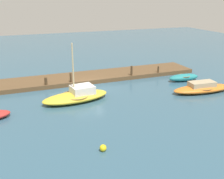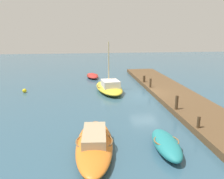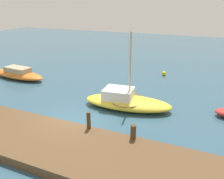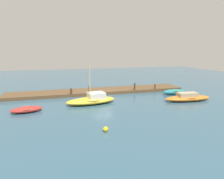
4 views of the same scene
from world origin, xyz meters
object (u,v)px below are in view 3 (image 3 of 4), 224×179
object	(u,v)px
mooring_post_mid_east	(89,120)
mooring_post_east	(133,132)
motorboat_orange	(18,74)
sailboat_yellow	(126,101)
marker_buoy	(164,73)

from	to	relation	value
mooring_post_mid_east	mooring_post_east	world-z (taller)	mooring_post_mid_east
motorboat_orange	mooring_post_east	distance (m)	14.87
mooring_post_mid_east	motorboat_orange	bearing A→B (deg)	150.51
motorboat_orange	sailboat_yellow	xyz separation A→B (m)	(11.52, -2.09, 0.06)
sailboat_yellow	marker_buoy	world-z (taller)	sailboat_yellow
mooring_post_mid_east	marker_buoy	size ratio (longest dim) A/B	2.24
mooring_post_mid_east	marker_buoy	bearing A→B (deg)	85.12
motorboat_orange	mooring_post_east	world-z (taller)	mooring_post_east
motorboat_orange	mooring_post_east	xyz separation A→B (m)	(13.49, -6.25, 0.37)
mooring_post_mid_east	mooring_post_east	bearing A→B (deg)	0.00
motorboat_orange	mooring_post_east	size ratio (longest dim) A/B	8.39
motorboat_orange	marker_buoy	distance (m)	13.70
motorboat_orange	sailboat_yellow	distance (m)	11.70
sailboat_yellow	mooring_post_east	size ratio (longest dim) A/B	8.40
sailboat_yellow	mooring_post_east	bearing A→B (deg)	-71.43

